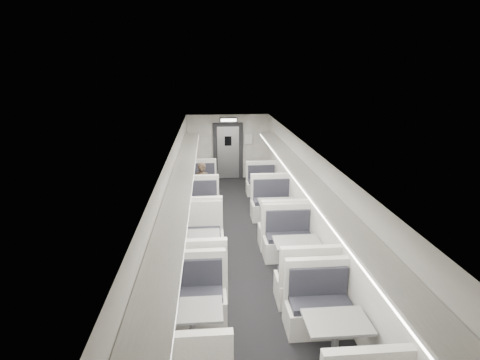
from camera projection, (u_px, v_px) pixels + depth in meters
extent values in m
cube|color=black|center=(242.00, 255.00, 8.58)|extent=(3.00, 12.00, 0.12)
cube|color=silver|center=(242.00, 147.00, 7.84)|extent=(3.00, 12.00, 0.12)
cube|color=silver|center=(228.00, 147.00, 13.98)|extent=(3.00, 0.12, 2.40)
cube|color=silver|center=(170.00, 206.00, 8.08)|extent=(0.12, 12.00, 2.40)
cube|color=silver|center=(312.00, 202.00, 8.33)|extent=(0.12, 12.00, 2.40)
cube|color=white|center=(200.00, 204.00, 10.97)|extent=(1.05, 0.58, 0.45)
cube|color=#22222D|center=(200.00, 195.00, 10.92)|extent=(0.93, 0.47, 0.10)
cube|color=white|center=(199.00, 187.00, 10.60)|extent=(1.05, 0.12, 0.69)
cube|color=white|center=(201.00, 187.00, 12.44)|extent=(1.05, 0.58, 0.45)
cube|color=#22222D|center=(201.00, 180.00, 12.33)|extent=(0.93, 0.47, 0.10)
cube|color=white|center=(201.00, 169.00, 12.48)|extent=(1.05, 0.12, 0.69)
cylinder|color=#AFAFB1|center=(201.00, 191.00, 11.67)|extent=(0.10, 0.10, 0.68)
cylinder|color=#AFAFB1|center=(201.00, 201.00, 11.77)|extent=(0.36, 0.36, 0.03)
cube|color=gray|center=(200.00, 180.00, 11.56)|extent=(0.87, 0.59, 0.04)
cube|color=white|center=(198.00, 236.00, 8.88)|extent=(1.10, 0.61, 0.47)
cube|color=#22222D|center=(198.00, 224.00, 8.83)|extent=(0.98, 0.49, 0.10)
cube|color=white|center=(197.00, 216.00, 8.49)|extent=(1.10, 0.12, 0.73)
cube|color=white|center=(200.00, 210.00, 10.42)|extent=(1.10, 0.61, 0.47)
cube|color=#22222D|center=(199.00, 201.00, 10.31)|extent=(0.98, 0.49, 0.10)
cube|color=white|center=(199.00, 188.00, 10.46)|extent=(1.10, 0.12, 0.73)
cylinder|color=#AFAFB1|center=(199.00, 218.00, 9.62)|extent=(0.10, 0.10, 0.72)
cylinder|color=#AFAFB1|center=(199.00, 230.00, 9.72)|extent=(0.37, 0.37, 0.03)
cube|color=gray|center=(198.00, 203.00, 9.50)|extent=(0.91, 0.62, 0.04)
cube|color=white|center=(196.00, 284.00, 6.90)|extent=(1.16, 0.64, 0.49)
cube|color=#22222D|center=(195.00, 268.00, 6.84)|extent=(1.02, 0.51, 0.11)
cube|color=white|center=(194.00, 260.00, 6.49)|extent=(1.16, 0.13, 0.76)
cube|color=white|center=(198.00, 242.00, 8.52)|extent=(1.16, 0.64, 0.49)
cube|color=#22222D|center=(198.00, 231.00, 8.40)|extent=(1.02, 0.51, 0.11)
cube|color=white|center=(197.00, 213.00, 8.56)|extent=(1.16, 0.13, 0.76)
cylinder|color=#AFAFB1|center=(197.00, 255.00, 7.67)|extent=(0.11, 0.11, 0.75)
cylinder|color=#AFAFB1|center=(197.00, 271.00, 7.78)|extent=(0.39, 0.39, 0.03)
cube|color=gray|center=(196.00, 237.00, 7.55)|extent=(0.96, 0.65, 0.04)
cube|color=white|center=(188.00, 359.00, 4.39)|extent=(1.07, 0.12, 0.71)
cube|color=white|center=(195.00, 307.00, 6.27)|extent=(1.07, 0.60, 0.46)
cube|color=#22222D|center=(194.00, 294.00, 6.16)|extent=(0.95, 0.48, 0.10)
cube|color=white|center=(194.00, 269.00, 6.31)|extent=(1.07, 0.12, 0.71)
cylinder|color=#AFAFB1|center=(193.00, 333.00, 5.48)|extent=(0.10, 0.10, 0.70)
cylinder|color=#AFAFB1|center=(193.00, 352.00, 5.58)|extent=(0.36, 0.36, 0.03)
cube|color=gray|center=(192.00, 310.00, 5.37)|extent=(0.89, 0.61, 0.04)
cube|color=white|center=(268.00, 203.00, 11.01)|extent=(1.00, 0.56, 0.42)
cube|color=#22222D|center=(268.00, 195.00, 10.96)|extent=(0.88, 0.44, 0.09)
cube|color=white|center=(270.00, 188.00, 10.66)|extent=(1.00, 0.11, 0.66)
cube|color=white|center=(261.00, 188.00, 12.41)|extent=(1.00, 0.56, 0.42)
cube|color=#22222D|center=(262.00, 181.00, 12.31)|extent=(0.88, 0.44, 0.09)
cube|color=white|center=(261.00, 171.00, 12.45)|extent=(1.00, 0.11, 0.66)
cylinder|color=#AFAFB1|center=(265.00, 192.00, 11.68)|extent=(0.09, 0.09, 0.65)
cylinder|color=#AFAFB1|center=(264.00, 201.00, 11.77)|extent=(0.34, 0.34, 0.03)
cube|color=gray|center=(265.00, 181.00, 11.57)|extent=(0.83, 0.56, 0.04)
cube|color=white|center=(283.00, 236.00, 8.83)|extent=(1.14, 0.63, 0.48)
cube|color=#22222D|center=(283.00, 224.00, 8.78)|extent=(1.01, 0.50, 0.11)
cube|color=white|center=(286.00, 216.00, 8.43)|extent=(1.14, 0.13, 0.75)
cube|color=white|center=(272.00, 210.00, 10.43)|extent=(1.14, 0.63, 0.48)
cube|color=#22222D|center=(272.00, 201.00, 10.31)|extent=(1.01, 0.50, 0.11)
cube|color=white|center=(271.00, 187.00, 10.47)|extent=(1.14, 0.13, 0.75)
cylinder|color=#AFAFB1|center=(277.00, 217.00, 9.59)|extent=(0.11, 0.11, 0.74)
cylinder|color=#AFAFB1|center=(277.00, 230.00, 9.70)|extent=(0.39, 0.39, 0.03)
cube|color=gray|center=(278.00, 202.00, 9.47)|extent=(0.95, 0.64, 0.04)
cube|color=white|center=(306.00, 289.00, 6.77)|extent=(1.10, 0.61, 0.47)
cube|color=#22222D|center=(307.00, 274.00, 6.71)|extent=(0.98, 0.49, 0.10)
cube|color=white|center=(311.00, 266.00, 6.38)|extent=(1.10, 0.12, 0.73)
cube|color=white|center=(288.00, 247.00, 8.31)|extent=(1.10, 0.61, 0.47)
cube|color=#22222D|center=(289.00, 236.00, 8.20)|extent=(0.98, 0.49, 0.10)
cube|color=white|center=(287.00, 219.00, 8.35)|extent=(1.10, 0.12, 0.73)
cylinder|color=#AFAFB1|center=(296.00, 260.00, 7.50)|extent=(0.10, 0.10, 0.72)
cylinder|color=#AFAFB1|center=(296.00, 275.00, 7.60)|extent=(0.37, 0.37, 0.03)
cube|color=gray|center=(297.00, 242.00, 7.38)|extent=(0.91, 0.62, 0.04)
cube|color=white|center=(318.00, 317.00, 6.03)|extent=(1.07, 0.60, 0.45)
cube|color=#22222D|center=(320.00, 303.00, 5.92)|extent=(0.95, 0.47, 0.10)
cube|color=white|center=(317.00, 278.00, 6.07)|extent=(1.07, 0.12, 0.71)
cylinder|color=#AFAFB1|center=(335.00, 345.00, 5.24)|extent=(0.10, 0.10, 0.70)
cube|color=gray|center=(337.00, 322.00, 5.13)|extent=(0.89, 0.61, 0.04)
imported|color=black|center=(202.00, 187.00, 10.94)|extent=(0.61, 0.51, 1.42)
cube|color=black|center=(183.00, 161.00, 11.28)|extent=(0.02, 1.18, 0.84)
cube|color=black|center=(178.00, 183.00, 9.19)|extent=(0.02, 1.18, 0.84)
cube|color=black|center=(169.00, 217.00, 7.09)|extent=(0.02, 1.18, 0.84)
cube|color=black|center=(153.00, 281.00, 5.00)|extent=(0.02, 1.18, 0.84)
cube|color=white|center=(182.00, 178.00, 7.61)|extent=(0.46, 10.40, 0.05)
cube|color=white|center=(192.00, 180.00, 7.64)|extent=(0.05, 10.20, 0.04)
cube|color=white|center=(304.00, 175.00, 7.81)|extent=(0.46, 10.40, 0.05)
cube|color=white|center=(294.00, 177.00, 7.81)|extent=(0.05, 10.20, 0.04)
cube|color=black|center=(228.00, 151.00, 13.91)|extent=(1.10, 0.10, 2.10)
cube|color=#AFAFB1|center=(228.00, 153.00, 13.90)|extent=(0.80, 0.05, 1.95)
cube|color=black|center=(228.00, 141.00, 13.73)|extent=(0.25, 0.02, 0.35)
cube|color=black|center=(228.00, 120.00, 13.08)|extent=(0.62, 0.10, 0.16)
cube|color=white|center=(229.00, 120.00, 13.03)|extent=(0.54, 0.02, 0.10)
cube|color=silver|center=(248.00, 139.00, 13.82)|extent=(0.32, 0.02, 0.40)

